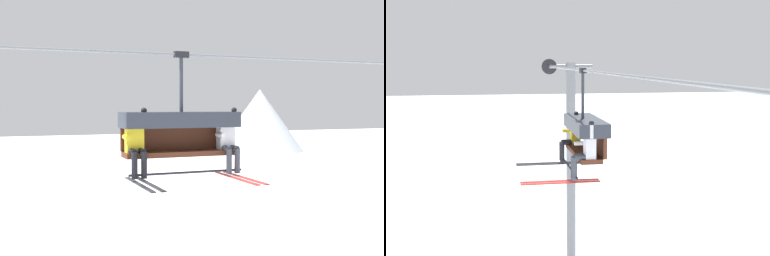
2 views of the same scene
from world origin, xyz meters
TOP-DOWN VIEW (x-y plane):
  - mountain_peak_central at (32.36, 52.70)m, footprint 12.75×12.75m
  - lift_cable at (2.09, -0.80)m, footprint 19.62×0.05m
  - chairlift_chair at (0.10, -0.73)m, footprint 2.30×0.74m
  - skier_yellow at (-0.83, -0.94)m, footprint 0.48×1.70m
  - skier_white at (1.04, -0.94)m, footprint 0.48×1.70m

SIDE VIEW (x-z plane):
  - mountain_peak_central at x=32.36m, z-range 0.00..9.04m
  - skier_yellow at x=-0.83m, z-range 5.28..6.62m
  - skier_white at x=1.04m, z-range 5.28..6.62m
  - chairlift_chair at x=0.10m, z-range 5.07..7.37m
  - lift_cable at x=2.09m, z-range 7.59..7.64m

